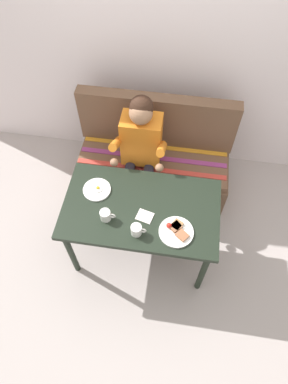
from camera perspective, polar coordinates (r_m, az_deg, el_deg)
ground_plane at (r=3.23m, az=-0.41°, el=-9.32°), size 8.00×8.00×0.00m
back_wall at (r=3.07m, az=3.44°, el=23.90°), size 4.40×0.10×2.60m
table at (r=2.65m, az=-0.49°, el=-3.53°), size 1.20×0.70×0.73m
couch at (r=3.34m, az=1.59°, el=4.96°), size 1.44×0.56×1.00m
person at (r=2.93m, az=-0.64°, el=7.57°), size 0.45×0.61×1.21m
plate_breakfast at (r=2.48m, az=5.50°, el=-6.59°), size 0.25×0.25×0.05m
plate_eggs at (r=2.68m, az=-7.93°, el=0.42°), size 0.22×0.22×0.04m
coffee_mug at (r=2.51m, az=-6.46°, el=-3.89°), size 0.12×0.08×0.09m
coffee_mug_second at (r=2.43m, az=-1.35°, el=-6.38°), size 0.12×0.08×0.09m
napkin at (r=2.54m, az=0.13°, el=-4.10°), size 0.14×0.13×0.01m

